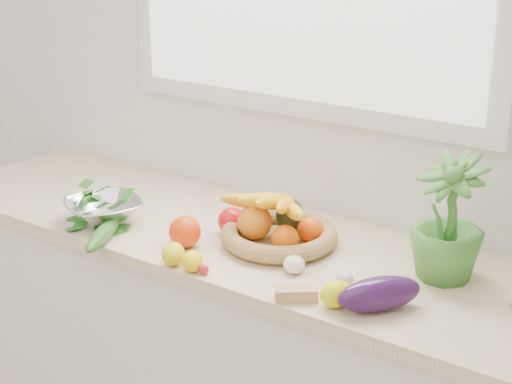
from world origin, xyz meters
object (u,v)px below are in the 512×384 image
Objects in this scene: fruit_basket at (278,228)px; cucumber at (103,234)px; eggplant at (379,294)px; colander_with_spinach at (103,204)px; apple at (232,221)px; potted_herb at (448,218)px.

cucumber is at bearing -146.52° from fruit_basket.
eggplant is 0.94m from colander_with_spinach.
fruit_basket is at bearing 7.68° from apple.
potted_herb is 0.49m from fruit_basket.
fruit_basket is at bearing -171.63° from potted_herb.
eggplant reaches higher than cucumber.
fruit_basket is (0.15, 0.02, 0.01)m from apple.
colander_with_spinach is (-0.10, 0.10, 0.04)m from cucumber.
cucumber is (-0.27, -0.26, -0.02)m from apple.
fruit_basket is (0.42, 0.28, 0.03)m from cucumber.
colander_with_spinach is at bearing 134.81° from cucumber.
potted_herb reaches higher than fruit_basket.
apple is 0.64m from potted_herb.
eggplant is at bearing -102.06° from potted_herb.
colander_with_spinach is at bearing 179.28° from eggplant.
apple is 0.40m from colander_with_spinach.
cucumber is at bearing -158.71° from potted_herb.
eggplant is (0.57, -0.17, 0.00)m from apple.
cucumber is at bearing -173.83° from eggplant.
colander_with_spinach is (-0.99, -0.25, -0.11)m from potted_herb.
colander_with_spinach is (-0.52, -0.18, 0.01)m from fruit_basket.
fruit_basket reaches higher than colander_with_spinach.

